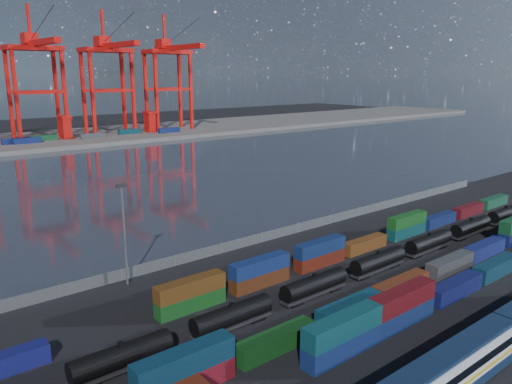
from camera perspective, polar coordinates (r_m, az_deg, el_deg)
ground at (r=82.79m, az=13.48°, el=-10.54°), size 700.00×700.00×0.00m
harbor_water at (r=165.24m, az=-16.69°, el=1.33°), size 700.00×700.00×0.00m
far_quay at (r=264.09m, az=-25.65°, el=5.16°), size 700.00×70.00×2.00m
passenger_train at (r=57.65m, az=20.50°, el=-19.34°), size 77.64×3.17×5.43m
container_row_south at (r=69.89m, az=15.24°, el=-13.38°), size 140.76×2.42×5.16m
container_row_mid at (r=80.19m, az=15.94°, el=-10.07°), size 128.21×2.36×5.03m
container_row_north at (r=86.99m, az=5.94°, el=-7.63°), size 139.63×2.20×4.68m
tanker_string at (r=88.18m, az=13.79°, el=-7.70°), size 105.31×2.64×3.78m
waterfront_fence at (r=100.43m, az=0.72°, el=-5.20°), size 160.12×0.12×2.20m
yard_light_mast at (r=81.03m, az=-14.85°, el=-4.12°), size 1.60×0.40×16.60m
straddle_carriers at (r=253.09m, az=-25.80°, el=6.40°), size 140.00×7.00×11.10m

